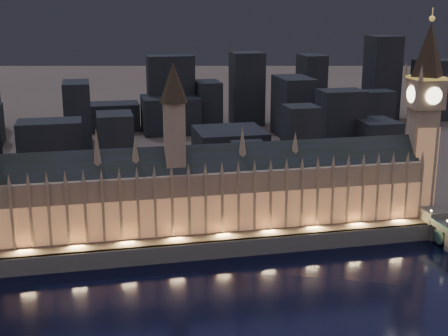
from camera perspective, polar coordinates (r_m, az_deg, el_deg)
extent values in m
plane|color=black|center=(248.43, 1.63, -11.87)|extent=(2000.00, 2000.00, 0.00)
cube|color=brown|center=(744.40, -8.12, 6.69)|extent=(2000.00, 960.00, 8.00)
cube|color=#525745|center=(282.99, -0.38, -7.45)|extent=(2000.00, 2.50, 8.00)
cube|color=#896E5A|center=(296.67, -0.60, -2.65)|extent=(200.12, 21.27, 28.00)
cube|color=tan|center=(288.78, -0.18, -4.21)|extent=(200.00, 0.50, 18.00)
cube|color=black|center=(291.88, -0.61, 0.53)|extent=(200.10, 17.54, 16.26)
cube|color=#896E5A|center=(285.54, -4.55, 2.83)|extent=(9.00, 9.00, 32.00)
cone|color=black|center=(281.22, -4.66, 7.81)|extent=(13.00, 13.00, 18.00)
cube|color=#896E5A|center=(283.17, -18.80, -4.39)|extent=(1.20, 1.20, 28.00)
cone|color=#896E5A|center=(278.72, -19.08, -1.05)|extent=(2.00, 2.00, 6.00)
cube|color=#896E5A|center=(282.32, -17.25, -4.31)|extent=(1.20, 1.20, 28.00)
cone|color=#896E5A|center=(277.86, -17.51, -0.97)|extent=(2.00, 2.00, 6.00)
cube|color=#896E5A|center=(281.69, -15.69, -4.23)|extent=(1.20, 1.20, 28.00)
cone|color=#896E5A|center=(277.21, -15.93, -0.88)|extent=(2.00, 2.00, 6.00)
cube|color=#896E5A|center=(281.26, -14.12, -4.15)|extent=(1.20, 1.20, 28.00)
cone|color=#896E5A|center=(276.78, -14.34, -0.79)|extent=(2.00, 2.00, 6.00)
cube|color=#896E5A|center=(281.04, -12.55, -4.07)|extent=(1.20, 1.20, 28.00)
cone|color=#896E5A|center=(276.56, -12.75, -0.70)|extent=(2.00, 2.00, 6.00)
cube|color=#896E5A|center=(281.03, -10.98, -3.98)|extent=(1.20, 1.20, 28.00)
cone|color=#896E5A|center=(276.55, -11.16, -0.61)|extent=(2.00, 2.00, 6.00)
cube|color=#896E5A|center=(281.24, -9.41, -3.89)|extent=(1.20, 1.20, 28.00)
cone|color=#896E5A|center=(276.76, -9.57, -0.52)|extent=(2.00, 2.00, 6.00)
cube|color=#896E5A|center=(281.65, -7.85, -3.79)|extent=(1.20, 1.20, 28.00)
cone|color=#896E5A|center=(277.18, -7.99, -0.43)|extent=(2.00, 2.00, 6.00)
cube|color=#896E5A|center=(282.27, -6.29, -3.69)|extent=(1.20, 1.20, 28.00)
cone|color=#896E5A|center=(277.81, -6.41, -0.34)|extent=(2.00, 2.00, 6.00)
cube|color=#896E5A|center=(283.10, -4.74, -3.60)|extent=(1.20, 1.20, 28.00)
cone|color=#896E5A|center=(278.65, -4.83, -0.25)|extent=(2.00, 2.00, 6.00)
cube|color=#896E5A|center=(284.14, -3.20, -3.50)|extent=(1.20, 1.20, 28.00)
cone|color=#896E5A|center=(279.71, -3.27, -0.16)|extent=(2.00, 2.00, 6.00)
cube|color=#896E5A|center=(285.38, -1.68, -3.39)|extent=(1.20, 1.20, 28.00)
cone|color=#896E5A|center=(280.97, -1.73, -0.07)|extent=(2.00, 2.00, 6.00)
cube|color=#896E5A|center=(286.82, -0.16, -3.29)|extent=(1.20, 1.20, 28.00)
cone|color=#896E5A|center=(282.43, -0.19, 0.02)|extent=(2.00, 2.00, 6.00)
cube|color=#896E5A|center=(288.46, 1.33, -3.18)|extent=(1.20, 1.20, 28.00)
cone|color=#896E5A|center=(284.09, 1.33, 0.11)|extent=(2.00, 2.00, 6.00)
cube|color=#896E5A|center=(290.29, 2.81, -3.08)|extent=(1.20, 1.20, 28.00)
cone|color=#896E5A|center=(285.96, 2.82, 0.19)|extent=(2.00, 2.00, 6.00)
cube|color=#896E5A|center=(292.32, 4.27, -2.97)|extent=(1.20, 1.20, 28.00)
cone|color=#896E5A|center=(288.01, 4.30, 0.28)|extent=(2.00, 2.00, 6.00)
cube|color=#896E5A|center=(294.53, 5.70, -2.86)|extent=(1.20, 1.20, 28.00)
cone|color=#896E5A|center=(290.26, 5.76, 0.36)|extent=(2.00, 2.00, 6.00)
cube|color=#896E5A|center=(296.92, 7.12, -2.76)|extent=(1.20, 1.20, 28.00)
cone|color=#896E5A|center=(292.68, 7.19, 0.44)|extent=(2.00, 2.00, 6.00)
cube|color=#896E5A|center=(299.50, 8.51, -2.65)|extent=(1.20, 1.20, 28.00)
cone|color=#896E5A|center=(295.29, 8.60, 0.53)|extent=(2.00, 2.00, 6.00)
cube|color=#896E5A|center=(302.24, 9.87, -2.54)|extent=(1.20, 1.20, 28.00)
cone|color=#896E5A|center=(298.08, 9.98, 0.60)|extent=(2.00, 2.00, 6.00)
cube|color=#896E5A|center=(305.16, 11.21, -2.44)|extent=(1.20, 1.20, 28.00)
cone|color=#896E5A|center=(301.04, 11.34, 0.68)|extent=(2.00, 2.00, 6.00)
cube|color=#896E5A|center=(308.24, 12.53, -2.33)|extent=(1.20, 1.20, 28.00)
cone|color=#896E5A|center=(304.16, 12.66, 0.76)|extent=(2.00, 2.00, 6.00)
cube|color=#896E5A|center=(311.48, 13.82, -2.23)|extent=(1.20, 1.20, 28.00)
cone|color=#896E5A|center=(307.44, 13.97, 0.83)|extent=(2.00, 2.00, 6.00)
cube|color=#896E5A|center=(314.87, 15.07, -2.12)|extent=(1.20, 1.20, 28.00)
cone|color=#896E5A|center=(310.88, 15.24, 0.90)|extent=(2.00, 2.00, 6.00)
cube|color=#896E5A|center=(318.42, 16.31, -2.02)|extent=(1.20, 1.20, 28.00)
cone|color=#896E5A|center=(314.47, 16.48, 0.97)|extent=(2.00, 2.00, 6.00)
cube|color=#896E5A|center=(322.11, 17.51, -1.92)|extent=(1.20, 1.20, 28.00)
cone|color=#896E5A|center=(318.20, 17.70, 1.04)|extent=(2.00, 2.00, 6.00)
cone|color=#896E5A|center=(283.75, -11.56, 1.86)|extent=(4.40, 4.40, 18.00)
cone|color=#896E5A|center=(284.86, -8.12, 1.66)|extent=(4.40, 4.40, 14.00)
cone|color=#896E5A|center=(292.33, 1.69, 2.36)|extent=(4.40, 4.40, 16.00)
cone|color=#896E5A|center=(300.02, 6.52, 2.21)|extent=(4.40, 4.40, 12.00)
cube|color=#896E5A|center=(329.94, 17.48, 0.72)|extent=(13.21, 13.21, 52.82)
cube|color=tan|center=(325.87, 17.95, -0.30)|extent=(12.00, 0.50, 44.00)
cube|color=#896E5A|center=(323.55, 17.96, 6.49)|extent=(15.00, 15.00, 14.39)
cube|color=#F2C64C|center=(322.55, 18.07, 7.86)|extent=(15.75, 15.75, 1.20)
cone|color=black|center=(321.25, 18.27, 10.26)|extent=(18.00, 18.00, 26.00)
sphere|color=#F2C64C|center=(320.49, 18.49, 12.84)|extent=(2.80, 2.80, 2.80)
cylinder|color=#F2C64C|center=(320.43, 18.53, 13.28)|extent=(0.40, 0.40, 5.00)
cylinder|color=#FFF2BF|center=(316.95, 18.65, 6.26)|extent=(8.40, 0.50, 8.40)
cylinder|color=#FFF2BF|center=(330.19, 17.29, 6.71)|extent=(8.40, 0.50, 8.40)
cylinder|color=#FFF2BF|center=(319.74, 16.75, 6.49)|extent=(0.50, 8.40, 8.40)
cylinder|color=#FFF2BF|center=(327.50, 19.14, 6.49)|extent=(0.50, 8.40, 8.40)
cone|color=#896E5A|center=(311.98, 17.61, 8.30)|extent=(2.60, 2.60, 8.00)
cone|color=#896E5A|center=(324.99, 16.30, 8.65)|extent=(2.60, 2.60, 8.00)
cone|color=#896E5A|center=(332.39, 18.60, 8.61)|extent=(2.60, 2.60, 8.00)
cube|color=#525745|center=(325.60, 19.31, -4.35)|extent=(19.60, 12.00, 9.50)
cylinder|color=black|center=(304.19, 19.73, -4.98)|extent=(0.30, 0.30, 4.40)
sphere|color=#FFD88C|center=(303.43, 19.77, -4.57)|extent=(1.00, 1.00, 1.00)
cube|color=#525745|center=(323.09, 19.70, -5.37)|extent=(17.64, 4.00, 9.50)
cylinder|color=black|center=(315.58, 18.38, -4.13)|extent=(0.30, 0.30, 4.40)
sphere|color=#FFD88C|center=(314.85, 18.41, -3.73)|extent=(1.00, 1.00, 1.00)
cube|color=black|center=(368.85, 2.32, 0.54)|extent=(19.03, 19.80, 23.11)
cube|color=black|center=(588.89, 18.93, 6.77)|extent=(42.59, 22.95, 52.98)
cube|color=black|center=(387.38, 6.99, 2.60)|extent=(19.65, 20.18, 42.07)
cube|color=black|center=(517.89, -1.50, 5.77)|extent=(19.44, 30.73, 39.54)
cube|color=black|center=(517.77, -4.88, 6.89)|extent=(37.76, 19.44, 60.39)
cube|color=black|center=(471.15, -13.24, 4.86)|extent=(18.99, 34.57, 46.80)
cube|color=black|center=(381.40, -9.87, 2.05)|extent=(21.11, 25.14, 39.07)
cube|color=black|center=(393.80, -15.54, 1.76)|extent=(38.19, 23.57, 34.02)
cube|color=black|center=(552.29, 11.42, 5.07)|extent=(43.78, 39.06, 20.54)
cube|color=black|center=(506.44, -4.94, 4.90)|extent=(44.53, 36.65, 29.10)
cube|color=black|center=(523.15, -10.01, 4.67)|extent=(40.45, 27.15, 22.04)
cube|color=black|center=(492.64, 6.35, 5.59)|extent=(24.63, 41.01, 46.33)
cube|color=black|center=(409.95, 0.52, 2.01)|extent=(44.15, 42.43, 22.45)
cube|color=black|center=(446.77, 10.58, 4.25)|extent=(30.39, 22.61, 43.64)
cube|color=black|center=(535.30, 13.61, 5.22)|extent=(28.33, 19.81, 31.44)
cube|color=black|center=(439.60, 13.74, 2.66)|extent=(24.83, 31.49, 25.18)
cube|color=black|center=(555.51, 7.96, 7.24)|extent=(19.19, 29.53, 57.95)
cube|color=black|center=(536.41, 2.09, 7.27)|extent=(26.00, 26.00, 61.28)
cube|color=black|center=(579.09, 14.23, 8.02)|extent=(26.00, 26.00, 73.37)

